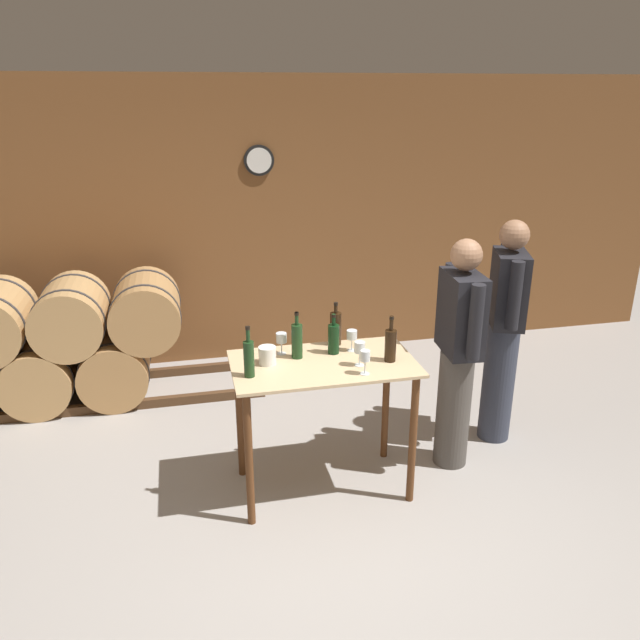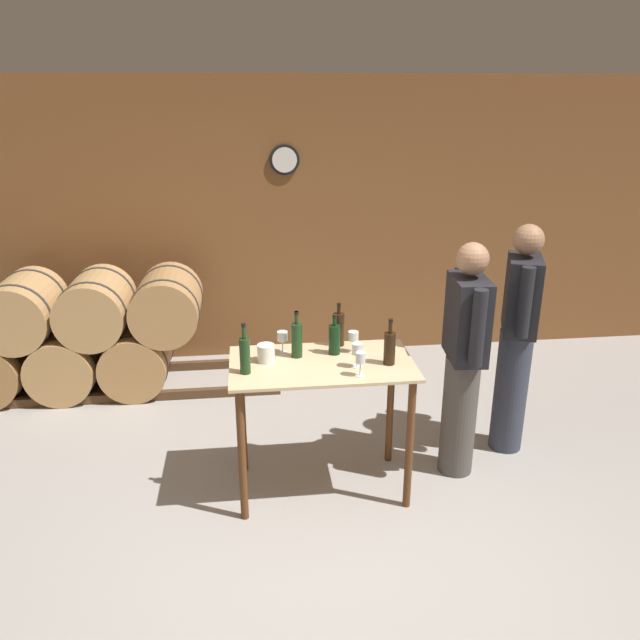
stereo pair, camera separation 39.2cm
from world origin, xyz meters
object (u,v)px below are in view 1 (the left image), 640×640
wine_glass_near_center (365,357)px  wine_glass_far_side (352,336)px  wine_bottle_far_left (249,357)px  wine_glass_near_left (281,339)px  ice_bucket (267,355)px  person_host (504,328)px  wine_bottle_right (336,328)px  wine_bottle_far_right (390,344)px  wine_bottle_center (334,338)px  person_visitor_with_scarf (458,351)px  wine_bottle_left (297,340)px  wine_glass_near_right (360,348)px

wine_glass_near_center → wine_glass_far_side: wine_glass_near_center is taller
wine_bottle_far_left → wine_glass_near_left: 0.38m
ice_bucket → person_host: person_host is taller
wine_bottle_right → wine_bottle_far_right: bearing=-51.7°
wine_bottle_right → wine_glass_near_center: 0.50m
wine_bottle_far_left → wine_bottle_right: bearing=30.7°
wine_bottle_far_right → wine_glass_far_side: (-0.19, 0.21, -0.01)m
wine_bottle_right → wine_bottle_far_right: size_ratio=0.99×
wine_bottle_far_left → wine_bottle_far_right: size_ratio=1.06×
wine_bottle_center → wine_glass_far_side: bearing=5.2°
ice_bucket → person_visitor_with_scarf: 1.33m
wine_glass_near_left → wine_glass_far_side: (0.46, -0.05, 0.00)m
wine_bottle_far_left → wine_glass_near_left: bearing=50.1°
wine_bottle_left → person_host: person_host is taller
wine_bottle_left → wine_glass_near_center: size_ratio=2.01×
wine_glass_far_side → person_host: bearing=9.8°
wine_bottle_right → wine_glass_near_right: size_ratio=1.88×
wine_bottle_center → ice_bucket: size_ratio=2.36×
wine_bottle_far_right → person_visitor_with_scarf: size_ratio=0.18×
wine_glass_near_left → ice_bucket: (-0.11, -0.14, -0.05)m
wine_glass_far_side → person_visitor_with_scarf: size_ratio=0.09×
wine_glass_near_left → wine_glass_far_side: 0.46m
ice_bucket → wine_glass_near_center: bearing=-26.7°
wine_bottle_left → ice_bucket: size_ratio=2.71×
wine_bottle_right → person_host: person_host is taller
wine_bottle_right → wine_glass_near_left: bearing=-168.2°
wine_bottle_left → wine_glass_near_right: (0.36, -0.21, -0.00)m
wine_bottle_far_left → wine_glass_near_center: wine_bottle_far_left is taller
wine_bottle_right → wine_glass_near_left: size_ratio=2.07×
wine_bottle_left → ice_bucket: (-0.20, -0.06, -0.06)m
wine_bottle_center → wine_bottle_right: size_ratio=0.91×
person_visitor_with_scarf → wine_bottle_far_right: bearing=-163.0°
wine_bottle_left → wine_glass_near_right: 0.41m
wine_glass_near_left → wine_glass_near_center: size_ratio=0.94×
wine_bottle_far_right → wine_glass_far_side: size_ratio=2.10×
wine_glass_near_center → wine_glass_near_right: bearing=88.8°
wine_bottle_far_left → wine_glass_near_center: 0.70m
ice_bucket → wine_bottle_center: bearing=9.4°
wine_bottle_far_left → person_visitor_with_scarf: size_ratio=0.19×
wine_glass_near_right → wine_glass_far_side: wine_glass_near_right is taller
ice_bucket → wine_glass_far_side: bearing=8.5°
wine_bottle_center → person_visitor_with_scarf: bearing=-2.1°
wine_bottle_far_right → wine_glass_near_center: wine_bottle_far_right is taller
person_host → wine_bottle_far_right: bearing=-157.7°
ice_bucket → person_host: 1.83m
wine_glass_far_side → person_host: size_ratio=0.08×
wine_bottle_left → person_visitor_with_scarf: size_ratio=0.19×
person_host → person_visitor_with_scarf: 0.54m
wine_glass_near_center → person_host: person_host is taller
wine_bottle_far_left → wine_glass_near_center: bearing=-10.2°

